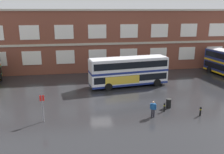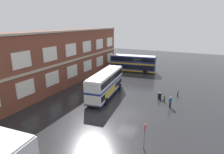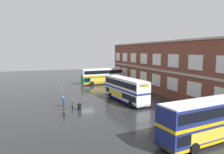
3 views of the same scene
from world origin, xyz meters
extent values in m
plane|color=#232326|center=(0.00, 2.00, 0.00)|extent=(120.00, 120.00, 0.00)
cube|color=brown|center=(1.13, 18.00, 5.14)|extent=(48.47, 8.00, 10.27)
cube|color=#B2A893|center=(1.13, 13.92, 4.93)|extent=(48.47, 0.16, 0.36)
cube|color=#B2A893|center=(1.13, 13.95, 10.42)|extent=(48.47, 0.28, 0.30)
cube|color=silver|center=(-4.26, 13.94, 2.88)|extent=(3.02, 0.12, 2.26)
cube|color=silver|center=(1.13, 13.94, 2.88)|extent=(3.02, 0.12, 2.26)
cube|color=silver|center=(6.52, 13.94, 2.88)|extent=(3.02, 0.12, 2.26)
cube|color=silver|center=(11.90, 13.94, 2.88)|extent=(3.02, 0.12, 2.26)
cube|color=silver|center=(17.29, 13.94, 2.88)|extent=(3.02, 0.12, 2.26)
cube|color=silver|center=(22.67, 13.94, 2.88)|extent=(3.02, 0.12, 2.26)
cube|color=silver|center=(-4.26, 13.94, 6.99)|extent=(3.02, 0.12, 2.26)
cube|color=silver|center=(1.13, 13.94, 6.99)|extent=(3.02, 0.12, 2.26)
cube|color=silver|center=(6.52, 13.94, 6.99)|extent=(3.02, 0.12, 2.26)
cube|color=silver|center=(11.90, 13.94, 6.99)|extent=(3.02, 0.12, 2.26)
cube|color=silver|center=(17.29, 13.94, 6.99)|extent=(3.02, 0.12, 2.26)
cube|color=silver|center=(22.67, 13.94, 6.99)|extent=(3.02, 0.12, 2.26)
cube|color=gold|center=(-13.56, 6.20, 1.31)|extent=(0.47, 4.82, 1.10)
cube|color=silver|center=(4.61, 5.73, 1.23)|extent=(11.23, 3.90, 1.75)
cube|color=black|center=(4.61, 5.73, 1.44)|extent=(10.80, 3.88, 0.90)
cube|color=navy|center=(4.61, 5.73, 2.25)|extent=(11.23, 3.90, 0.30)
cube|color=silver|center=(4.61, 5.73, 3.17)|extent=(11.23, 3.90, 1.55)
cube|color=black|center=(4.61, 5.73, 3.25)|extent=(10.80, 3.88, 0.90)
cube|color=navy|center=(4.61, 5.73, 0.49)|extent=(11.23, 3.92, 0.28)
cube|color=silver|center=(4.61, 5.73, 4.01)|extent=(11.00, 3.77, 0.12)
cube|color=gold|center=(3.46, 4.28, 1.31)|extent=(4.81, 0.63, 1.10)
cube|color=yellow|center=(10.04, 6.41, 3.60)|extent=(0.27, 1.65, 0.40)
cylinder|color=black|center=(8.59, 4.94, 0.52)|extent=(1.07, 0.45, 1.04)
cylinder|color=black|center=(8.27, 7.47, 0.52)|extent=(1.07, 0.45, 1.04)
cylinder|color=black|center=(1.49, 4.05, 0.52)|extent=(1.07, 0.45, 1.04)
cylinder|color=black|center=(1.18, 6.58, 0.52)|extent=(1.07, 0.45, 1.04)
cube|color=navy|center=(21.86, 7.10, 1.23)|extent=(3.95, 11.24, 1.75)
cube|color=black|center=(21.86, 7.10, 1.44)|extent=(3.93, 10.81, 0.90)
cube|color=gold|center=(21.86, 7.10, 2.25)|extent=(3.95, 11.24, 0.30)
cube|color=navy|center=(21.86, 7.10, 3.17)|extent=(3.95, 11.24, 1.55)
cube|color=black|center=(21.86, 7.10, 3.25)|extent=(3.93, 10.81, 0.90)
cube|color=gold|center=(21.86, 7.10, 0.49)|extent=(3.97, 11.24, 0.28)
cube|color=silver|center=(21.86, 7.10, 4.01)|extent=(3.82, 11.01, 0.12)
cube|color=gold|center=(23.31, 5.95, 1.31)|extent=(0.65, 4.80, 1.10)
cube|color=yellow|center=(21.15, 12.52, 3.60)|extent=(1.65, 0.27, 0.40)
cylinder|color=black|center=(22.63, 11.08, 0.52)|extent=(0.45, 1.07, 1.04)
cylinder|color=black|center=(20.10, 10.75, 0.52)|extent=(0.45, 1.07, 1.04)
cylinder|color=black|center=(23.55, 3.99, 0.52)|extent=(0.45, 1.07, 1.04)
cylinder|color=black|center=(21.02, 3.66, 0.52)|extent=(0.45, 1.07, 1.04)
cylinder|color=black|center=(4.75, -4.84, 0.42)|extent=(0.22, 0.22, 0.85)
cylinder|color=black|center=(4.58, -4.74, 0.42)|extent=(0.22, 0.22, 0.85)
cube|color=#194C8C|center=(4.66, -4.79, 1.15)|extent=(0.47, 0.40, 0.60)
cylinder|color=#194C8C|center=(4.89, -4.92, 1.12)|extent=(0.15, 0.15, 0.57)
cylinder|color=#194C8C|center=(4.44, -4.67, 1.12)|extent=(0.15, 0.15, 0.57)
sphere|color=tan|center=(4.66, -4.79, 1.59)|extent=(0.22, 0.22, 0.22)
cylinder|color=slate|center=(-6.09, -4.04, 1.35)|extent=(0.10, 0.10, 2.70)
cube|color=red|center=(-6.09, -4.06, 2.42)|extent=(0.44, 0.04, 0.56)
cylinder|color=black|center=(7.16, -2.74, 0.47)|extent=(0.56, 0.56, 0.95)
cylinder|color=black|center=(7.16, -2.74, 0.99)|extent=(0.60, 0.60, 0.08)
cylinder|color=black|center=(9.56, -5.26, 0.47)|extent=(0.18, 0.18, 0.95)
cylinder|color=yellow|center=(9.56, -5.26, 0.68)|extent=(0.19, 0.19, 0.08)
cylinder|color=black|center=(6.32, -3.66, 0.47)|extent=(0.18, 0.18, 0.95)
cylinder|color=yellow|center=(6.32, -3.66, 0.68)|extent=(0.19, 0.19, 0.08)
camera|label=1|loc=(-3.03, -26.05, 10.43)|focal=38.48mm
camera|label=2|loc=(-21.46, -8.00, 11.93)|focal=29.98mm
camera|label=3|loc=(36.67, -8.00, 8.72)|focal=32.86mm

